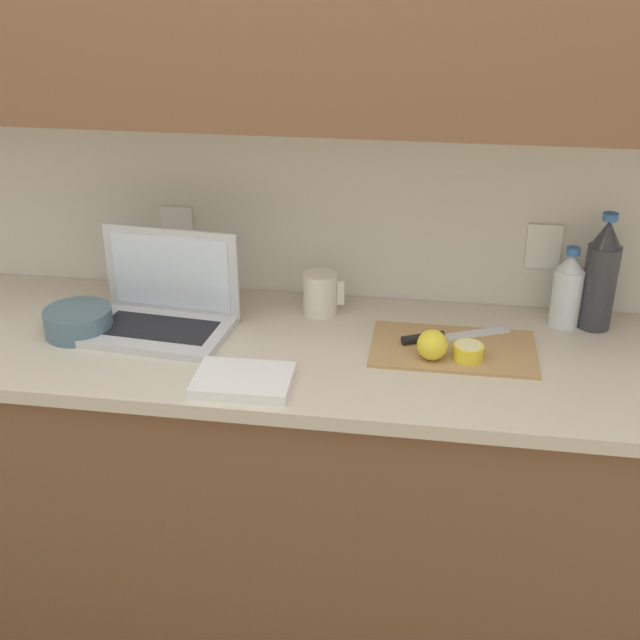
# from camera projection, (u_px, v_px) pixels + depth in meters

# --- Properties ---
(ground_plane) EXTENTS (12.00, 12.00, 0.00)m
(ground_plane) POSITION_uv_depth(u_px,v_px,m) (271.00, 608.00, 2.40)
(ground_plane) COLOR #847056
(ground_plane) RESTS_ON ground
(wall_back) EXTENTS (5.20, 0.38, 2.60)m
(wall_back) POSITION_uv_depth(u_px,v_px,m) (274.00, 55.00, 1.94)
(wall_back) COLOR silver
(wall_back) RESTS_ON ground_plane
(counter_unit) EXTENTS (2.41, 0.63, 0.90)m
(counter_unit) POSITION_uv_depth(u_px,v_px,m) (259.00, 483.00, 2.21)
(counter_unit) COLOR brown
(counter_unit) RESTS_ON ground_plane
(laptop) EXTENTS (0.38, 0.26, 0.25)m
(laptop) POSITION_uv_depth(u_px,v_px,m) (163.00, 307.00, 2.05)
(laptop) COLOR silver
(laptop) RESTS_ON counter_unit
(cutting_board) EXTENTS (0.40, 0.24, 0.01)m
(cutting_board) POSITION_uv_depth(u_px,v_px,m) (453.00, 349.00, 1.97)
(cutting_board) COLOR tan
(cutting_board) RESTS_ON counter_unit
(knife) EXTENTS (0.27, 0.15, 0.02)m
(knife) POSITION_uv_depth(u_px,v_px,m) (437.00, 337.00, 2.00)
(knife) COLOR silver
(knife) RESTS_ON cutting_board
(lemon_half_cut) EXTENTS (0.07, 0.07, 0.04)m
(lemon_half_cut) POSITION_uv_depth(u_px,v_px,m) (468.00, 352.00, 1.91)
(lemon_half_cut) COLOR yellow
(lemon_half_cut) RESTS_ON cutting_board
(lemon_whole_beside) EXTENTS (0.07, 0.07, 0.07)m
(lemon_whole_beside) POSITION_uv_depth(u_px,v_px,m) (432.00, 345.00, 1.90)
(lemon_whole_beside) COLOR yellow
(lemon_whole_beside) RESTS_ON cutting_board
(bottle_green_soda) EXTENTS (0.08, 0.08, 0.21)m
(bottle_green_soda) POSITION_uv_depth(u_px,v_px,m) (567.00, 290.00, 2.06)
(bottle_green_soda) COLOR silver
(bottle_green_soda) RESTS_ON counter_unit
(bottle_oil_tall) EXTENTS (0.08, 0.08, 0.31)m
(bottle_oil_tall) POSITION_uv_depth(u_px,v_px,m) (601.00, 276.00, 2.03)
(bottle_oil_tall) COLOR #333338
(bottle_oil_tall) RESTS_ON counter_unit
(measuring_cup) EXTENTS (0.11, 0.09, 0.11)m
(measuring_cup) POSITION_uv_depth(u_px,v_px,m) (320.00, 294.00, 2.14)
(measuring_cup) COLOR silver
(measuring_cup) RESTS_ON counter_unit
(bowl_white) EXTENTS (0.17, 0.17, 0.07)m
(bowl_white) POSITION_uv_depth(u_px,v_px,m) (78.00, 321.00, 2.04)
(bowl_white) COLOR slate
(bowl_white) RESTS_ON counter_unit
(dish_towel) EXTENTS (0.22, 0.17, 0.02)m
(dish_towel) POSITION_uv_depth(u_px,v_px,m) (243.00, 380.00, 1.81)
(dish_towel) COLOR white
(dish_towel) RESTS_ON counter_unit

